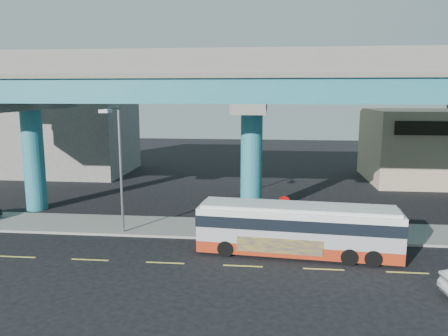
# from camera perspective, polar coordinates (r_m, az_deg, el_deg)

# --- Properties ---
(ground) EXTENTS (120.00, 120.00, 0.00)m
(ground) POSITION_cam_1_polar(r_m,az_deg,el_deg) (22.83, 2.53, -12.38)
(ground) COLOR black
(ground) RESTS_ON ground
(sidewalk) EXTENTS (70.00, 4.00, 0.15)m
(sidewalk) POSITION_cam_1_polar(r_m,az_deg,el_deg) (27.96, 3.21, -7.99)
(sidewalk) COLOR gray
(sidewalk) RESTS_ON ground
(lane_markings) EXTENTS (58.00, 0.12, 0.01)m
(lane_markings) POSITION_cam_1_polar(r_m,az_deg,el_deg) (22.55, 2.49, -12.66)
(lane_markings) COLOR #D8C64C
(lane_markings) RESTS_ON ground
(viaduct) EXTENTS (52.00, 12.40, 11.70)m
(viaduct) POSITION_cam_1_polar(r_m,az_deg,el_deg) (30.23, 3.72, 10.79)
(viaduct) COLOR #206979
(viaduct) RESTS_ON ground
(building_beige) EXTENTS (14.00, 10.23, 7.00)m
(building_beige) POSITION_cam_1_polar(r_m,az_deg,el_deg) (47.45, 26.65, 2.60)
(building_beige) COLOR tan
(building_beige) RESTS_ON ground
(building_concrete) EXTENTS (12.00, 10.00, 9.00)m
(building_concrete) POSITION_cam_1_polar(r_m,az_deg,el_deg) (50.00, -19.25, 4.56)
(building_concrete) COLOR gray
(building_concrete) RESTS_ON ground
(transit_bus) EXTENTS (10.84, 3.23, 2.74)m
(transit_bus) POSITION_cam_1_polar(r_m,az_deg,el_deg) (23.85, 9.60, -7.69)
(transit_bus) COLOR #A42D13
(transit_bus) RESTS_ON ground
(street_lamp) EXTENTS (0.50, 2.52, 7.75)m
(street_lamp) POSITION_cam_1_polar(r_m,az_deg,el_deg) (26.31, -13.81, 2.03)
(street_lamp) COLOR gray
(street_lamp) RESTS_ON sidewalk
(stop_sign) EXTENTS (0.74, 0.15, 2.47)m
(stop_sign) POSITION_cam_1_polar(r_m,az_deg,el_deg) (26.17, 7.84, -5.11)
(stop_sign) COLOR gray
(stop_sign) RESTS_ON sidewalk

